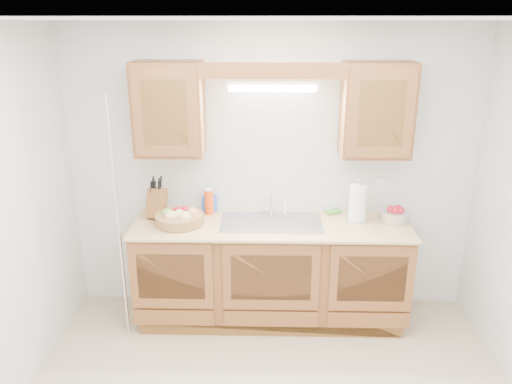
{
  "coord_description": "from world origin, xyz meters",
  "views": [
    {
      "loc": [
        -0.03,
        -2.65,
        2.49
      ],
      "look_at": [
        -0.12,
        0.85,
        1.29
      ],
      "focal_mm": 35.0,
      "sensor_mm": 36.0,
      "label": 1
    }
  ],
  "objects_px": {
    "fruit_basket": "(180,217)",
    "paper_towel": "(358,203)",
    "knife_block": "(157,202)",
    "apple_bowl": "(394,215)"
  },
  "relations": [
    {
      "from": "fruit_basket",
      "to": "paper_towel",
      "type": "xyz_separation_m",
      "value": [
        1.48,
        0.1,
        0.1
      ]
    },
    {
      "from": "fruit_basket",
      "to": "apple_bowl",
      "type": "distance_m",
      "value": 1.79
    },
    {
      "from": "paper_towel",
      "to": "knife_block",
      "type": "bearing_deg",
      "value": 178.31
    },
    {
      "from": "knife_block",
      "to": "paper_towel",
      "type": "xyz_separation_m",
      "value": [
        1.7,
        -0.05,
        0.02
      ]
    },
    {
      "from": "fruit_basket",
      "to": "paper_towel",
      "type": "bearing_deg",
      "value": 3.98
    },
    {
      "from": "knife_block",
      "to": "paper_towel",
      "type": "bearing_deg",
      "value": 13.84
    },
    {
      "from": "apple_bowl",
      "to": "knife_block",
      "type": "bearing_deg",
      "value": 178.31
    },
    {
      "from": "fruit_basket",
      "to": "knife_block",
      "type": "height_order",
      "value": "knife_block"
    },
    {
      "from": "knife_block",
      "to": "paper_towel",
      "type": "distance_m",
      "value": 1.7
    },
    {
      "from": "knife_block",
      "to": "apple_bowl",
      "type": "relative_size",
      "value": 1.35
    }
  ]
}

